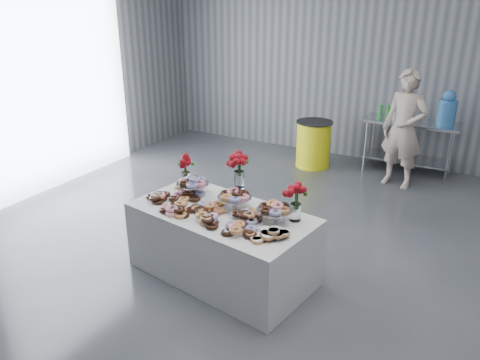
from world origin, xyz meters
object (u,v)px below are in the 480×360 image
object	(u,v)px
water_jug	(447,109)
person	(404,129)
trash_barrel	(313,144)
display_table	(222,243)
prep_table	(409,138)

from	to	relation	value
water_jug	person	bearing A→B (deg)	-128.72
person	trash_barrel	size ratio (longest dim) A/B	2.27
display_table	water_jug	bearing A→B (deg)	68.81
water_jug	trash_barrel	distance (m)	2.18
prep_table	water_jug	world-z (taller)	water_jug
prep_table	trash_barrel	xyz separation A→B (m)	(-1.50, -0.46, -0.21)
display_table	person	bearing A→B (deg)	72.58
prep_table	water_jug	xyz separation A→B (m)	(0.50, -0.00, 0.53)
water_jug	trash_barrel	world-z (taller)	water_jug
trash_barrel	water_jug	bearing A→B (deg)	12.87
trash_barrel	prep_table	bearing A→B (deg)	16.95
display_table	trash_barrel	bearing A→B (deg)	95.95
person	display_table	bearing A→B (deg)	-93.91
prep_table	person	size ratio (longest dim) A/B	0.82
water_jug	trash_barrel	bearing A→B (deg)	-167.13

